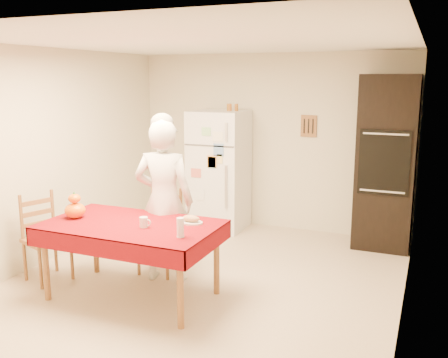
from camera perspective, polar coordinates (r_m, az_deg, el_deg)
The scene contains 17 objects.
floor at distance 5.51m, azimuth -2.12°, elevation -11.54°, with size 4.50×4.50×0.00m, color tan.
room_shell at distance 5.10m, azimuth -2.24°, elevation 5.49°, with size 4.02×4.52×2.51m.
refrigerator at distance 7.17m, azimuth -0.55°, elevation 1.00°, with size 0.75×0.74×1.70m.
oven_cabinet at distance 6.62m, azimuth 18.04°, elevation 1.76°, with size 0.70×0.62×2.20m.
dining_table at distance 4.98m, azimuth -10.56°, elevation -5.78°, with size 1.70×1.00×0.76m.
chair_far at distance 5.67m, azimuth -7.02°, elevation -5.49°, with size 0.42×0.40×0.95m.
chair_left at distance 5.74m, azimuth -19.92°, elevation -5.89°, with size 0.52×0.53×0.95m.
seated_woman at distance 5.32m, azimuth -6.87°, elevation -2.54°, with size 0.64×0.42×1.74m, color silver.
coffee_mug at distance 4.80m, azimuth -9.16°, elevation -4.90°, with size 0.08×0.08×0.10m, color silver.
pumpkin_lower at distance 5.26m, azimuth -16.65°, elevation -3.46°, with size 0.21×0.21×0.16m, color #E95705.
pumpkin_upper at distance 5.23m, azimuth -16.73°, elevation -2.15°, with size 0.12×0.12×0.09m, color #CA3E04.
wine_glass at distance 4.46m, azimuth -5.00°, elevation -5.54°, with size 0.07×0.07×0.18m, color silver.
bread_plate at distance 4.89m, azimuth -3.79°, elevation -4.98°, with size 0.24×0.24×0.02m, color silver.
bread_loaf at distance 4.87m, azimuth -3.80°, elevation -4.52°, with size 0.18×0.10×0.06m, color #9B704C.
spice_jar_left at distance 7.06m, azimuth 0.52°, elevation 8.20°, with size 0.05×0.05×0.10m, color #93601A.
spice_jar_mid at distance 7.05m, azimuth 0.68°, elevation 8.19°, with size 0.05×0.05×0.10m, color #9A551C.
spice_jar_right at distance 7.02m, azimuth 1.43°, elevation 8.18°, with size 0.05×0.05×0.10m, color brown.
Camera 1 is at (2.15, -4.59, 2.15)m, focal length 40.00 mm.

